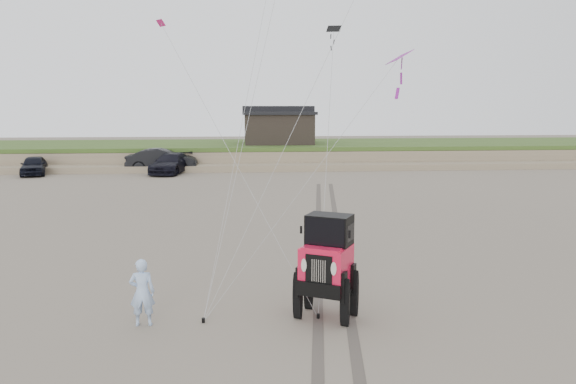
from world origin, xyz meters
The scene contains 11 objects.
ground centered at (0.00, 0.00, 0.00)m, with size 160.00×160.00×0.00m, color #6B6054.
dune_ridge centered at (0.00, 37.50, 0.82)m, with size 160.00×14.25×1.73m.
cabin centered at (2.00, 37.00, 3.24)m, with size 6.40×5.40×3.35m.
truck_a centered at (-16.78, 29.53, 0.71)m, with size 1.68×4.18×1.43m, color black.
truck_b centered at (-7.56, 30.95, 0.90)m, with size 1.90×5.44×1.79m, color black.
truck_c centered at (-6.72, 29.63, 0.76)m, with size 2.13×5.24×1.52m, color black.
jeep centered at (0.60, -0.46, 1.02)m, with size 2.36×5.47×2.04m, color red, non-canonical shape.
man centered at (-3.79, -0.57, 0.81)m, with size 0.59×0.39×1.63m, color #98C0EC.
stake_main centered at (-2.38, -0.54, 0.06)m, with size 0.08×0.08×0.12m, color black.
stake_aux centered at (0.40, -0.51, 0.06)m, with size 0.08×0.08×0.12m, color black.
tire_tracks centered at (2.00, 8.00, 0.00)m, with size 5.22×29.74×0.01m.
Camera 1 is at (-1.45, -13.49, 5.18)m, focal length 35.00 mm.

